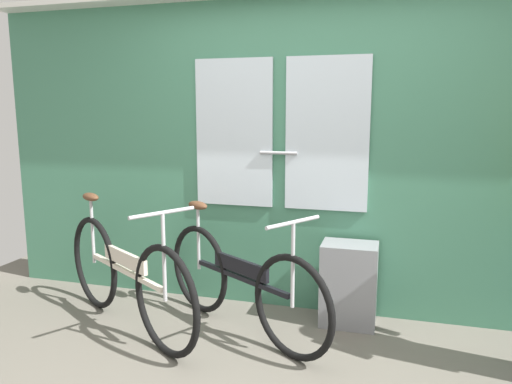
# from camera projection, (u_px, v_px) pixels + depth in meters

# --- Properties ---
(train_door_wall) EXTENTS (5.07, 0.28, 2.34)m
(train_door_wall) POSITION_uv_depth(u_px,v_px,m) (306.00, 149.00, 3.55)
(train_door_wall) COLOR #427F60
(train_door_wall) RESTS_ON ground_plane
(bicycle_near_door) EXTENTS (1.49, 0.95, 0.92)m
(bicycle_near_door) POSITION_uv_depth(u_px,v_px,m) (125.00, 276.00, 3.33)
(bicycle_near_door) COLOR black
(bicycle_near_door) RESTS_ON ground_plane
(bicycle_leaning_behind) EXTENTS (1.40, 0.90, 0.87)m
(bicycle_leaning_behind) POSITION_uv_depth(u_px,v_px,m) (240.00, 282.00, 3.28)
(bicycle_leaning_behind) COLOR black
(bicycle_leaning_behind) RESTS_ON ground_plane
(trash_bin_by_wall) EXTENTS (0.39, 0.28, 0.59)m
(trash_bin_by_wall) POSITION_uv_depth(u_px,v_px,m) (349.00, 284.00, 3.41)
(trash_bin_by_wall) COLOR gray
(trash_bin_by_wall) RESTS_ON ground_plane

